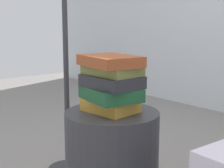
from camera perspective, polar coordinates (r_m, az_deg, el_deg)
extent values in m
cylinder|color=#333338|center=(1.58, 0.00, -13.13)|extent=(0.43, 0.43, 0.48)
cube|color=#B7842D|center=(1.51, -0.27, -3.62)|extent=(0.24, 0.19, 0.06)
cube|color=#1E512D|center=(1.48, -0.12, -1.65)|extent=(0.28, 0.23, 0.06)
cube|color=#28282D|center=(1.47, -0.05, 0.46)|extent=(0.25, 0.19, 0.05)
cube|color=olive|center=(1.47, -0.18, 2.32)|extent=(0.25, 0.17, 0.04)
cube|color=#994723|center=(1.46, -0.37, 3.97)|extent=(0.29, 0.23, 0.05)
cylinder|color=#333338|center=(1.90, -7.92, 6.63)|extent=(0.03, 0.03, 1.28)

